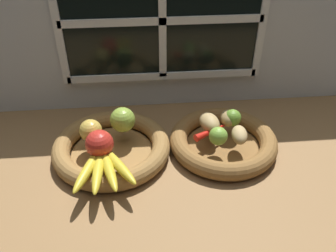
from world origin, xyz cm
name	(u,v)px	position (x,y,z in cm)	size (l,w,h in cm)	color
ground_plane	(170,159)	(0.00, 0.00, -1.50)	(140.00, 90.00, 3.00)	olive
back_wall	(162,28)	(0.00, 29.77, 27.88)	(140.00, 4.60, 55.00)	silver
fruit_bowl_left	(112,148)	(-17.29, 2.00, 2.47)	(34.61, 34.61, 5.29)	olive
fruit_bowl_right	(223,141)	(16.14, 2.00, 2.47)	(32.32, 32.32, 5.29)	brown
apple_green_back	(123,120)	(-13.62, 6.69, 9.04)	(7.50, 7.50, 7.50)	#8CAD3D
apple_golden_left	(91,131)	(-22.68, 2.81, 8.56)	(6.54, 6.54, 6.54)	gold
apple_red_front	(99,144)	(-19.69, -4.24, 9.15)	(7.71, 7.71, 7.71)	red
banana_bunch_front	(103,167)	(-18.58, -10.72, 6.63)	(17.28, 19.33, 2.68)	gold
potato_small	(239,135)	(19.66, -1.52, 7.39)	(7.45, 4.46, 4.19)	tan
potato_back	(228,118)	(18.34, 6.83, 7.58)	(6.49, 4.86, 4.59)	#A38451
potato_oblong	(209,122)	(12.19, 5.07, 7.60)	(8.36, 5.55, 4.63)	tan
lime_near	(218,136)	(13.30, -2.26, 7.96)	(5.34, 5.34, 5.34)	#7AAD3D
lime_far	(232,118)	(19.46, 6.25, 7.95)	(5.32, 5.32, 5.32)	olive
chili_pepper	(215,130)	(13.58, 2.94, 6.39)	(2.19, 2.19, 14.74)	red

